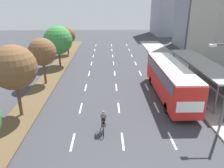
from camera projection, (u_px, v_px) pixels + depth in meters
The scene contains 13 objects.
median_strip at pixel (52, 76), 28.17m from camera, with size 2.60×52.00×0.12m, color brown.
sidewalk_right at pixel (184, 75), 28.57m from camera, with size 4.50×52.00×0.15m, color gray.
lane_divider_left at pixel (88, 80), 26.92m from camera, with size 0.14×48.04×0.01m.
lane_divider_center at pixel (115, 80), 27.00m from camera, with size 0.14×48.04×0.01m.
lane_divider_right at pixel (143, 79), 27.08m from camera, with size 0.14×48.04×0.01m.
bus_shelter at pixel (203, 72), 23.69m from camera, with size 2.90×13.28×2.86m.
bus at pixel (170, 78), 21.45m from camera, with size 2.54×11.29×3.37m.
cyclist at pixel (103, 123), 15.89m from camera, with size 0.46×1.82×1.71m.
median_tree_second at pixel (14, 68), 16.90m from camera, with size 3.60×3.60×5.99m.
median_tree_third at pixel (42, 52), 24.12m from camera, with size 3.12×3.12×5.32m.
median_tree_fourth at pixel (58, 40), 31.15m from camera, with size 4.13×4.13×5.91m.
median_tree_fifth at pixel (67, 35), 38.37m from camera, with size 2.96×2.96×4.91m.
building_far_right at pixel (167, 0), 61.17m from camera, with size 6.54×11.67×19.05m, color #8E939E.
Camera 1 is at (-1.06, -6.87, 9.14)m, focal length 34.47 mm.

